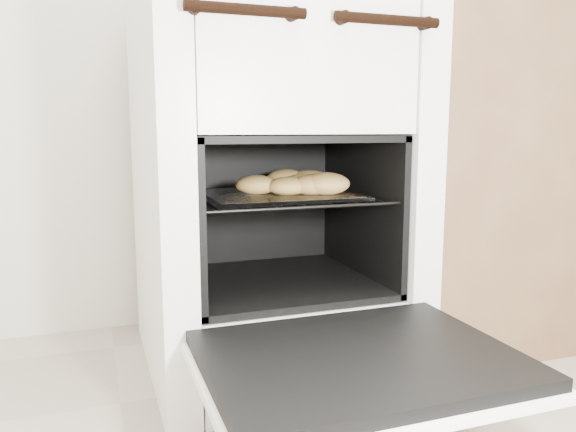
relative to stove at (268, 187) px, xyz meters
name	(u,v)px	position (x,y,z in m)	size (l,w,h in m)	color
stove	(268,187)	(0.00, 0.00, 0.00)	(0.62, 0.69, 0.95)	white
oven_door	(359,363)	(0.00, -0.52, -0.26)	(0.56, 0.43, 0.04)	black
oven_rack	(277,196)	(0.00, -0.07, -0.01)	(0.45, 0.43, 0.01)	black
foil_sheet	(279,195)	(0.00, -0.09, -0.01)	(0.35, 0.31, 0.01)	white
baked_rolls	(299,182)	(0.05, -0.09, 0.02)	(0.29, 0.32, 0.05)	tan
counter	(511,171)	(0.82, 0.07, 0.01)	(0.96, 0.64, 0.96)	brown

